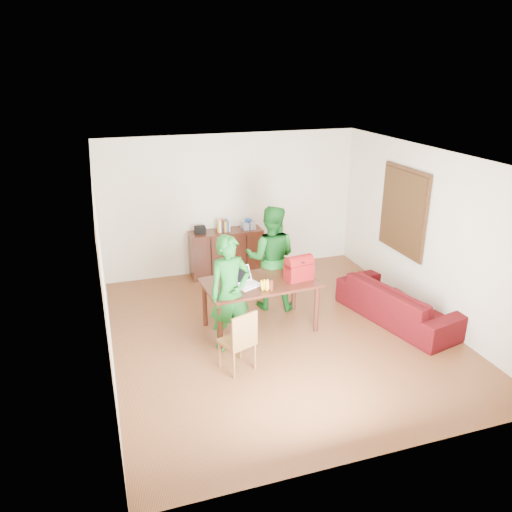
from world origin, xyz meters
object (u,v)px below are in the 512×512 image
object	(u,v)px
bottle	(271,284)
sofa	(398,302)
person_far	(271,258)
table	(260,288)
person_near	(230,293)
red_bag	(299,270)
chair	(238,352)
laptop	(248,283)

from	to	relation	value
bottle	sofa	world-z (taller)	bottle
person_far	table	bearing A→B (deg)	82.62
person_near	red_bag	xyz separation A→B (m)	(1.16, 0.27, 0.10)
table	sofa	xyz separation A→B (m)	(2.20, -0.42, -0.39)
sofa	red_bag	bearing A→B (deg)	65.64
chair	person_near	xyz separation A→B (m)	(0.07, 0.60, 0.59)
sofa	table	bearing A→B (deg)	66.07
chair	bottle	distance (m)	1.13
sofa	chair	bearing A→B (deg)	87.89
person_near	chair	bearing A→B (deg)	-104.91
table	person_near	size ratio (longest dim) A/B	1.03
table	person_far	distance (m)	0.82
person_far	red_bag	distance (m)	0.80
table	person_near	world-z (taller)	person_near
chair	bottle	xyz separation A→B (m)	(0.69, 0.64, 0.63)
person_near	person_far	bearing A→B (deg)	38.06
chair	sofa	size ratio (longest dim) A/B	0.42
table	red_bag	xyz separation A→B (m)	(0.59, -0.10, 0.25)
person_far	red_bag	xyz separation A→B (m)	(0.18, -0.78, 0.07)
table	laptop	xyz separation A→B (m)	(-0.22, -0.10, 0.15)
table	red_bag	bearing A→B (deg)	-13.05
red_bag	sofa	distance (m)	1.76
chair	red_bag	world-z (taller)	red_bag
red_bag	person_far	bearing A→B (deg)	94.31
table	laptop	distance (m)	0.28
red_bag	sofa	xyz separation A→B (m)	(1.61, -0.32, -0.64)
table	laptop	size ratio (longest dim) A/B	4.11
chair	sofa	bearing A→B (deg)	-9.39
table	bottle	bearing A→B (deg)	-83.97
person_near	person_far	xyz separation A→B (m)	(0.99, 1.05, 0.03)
table	sofa	world-z (taller)	table
bottle	red_bag	xyz separation A→B (m)	(0.54, 0.24, 0.06)
sofa	bottle	bearing A→B (deg)	74.69
chair	laptop	distance (m)	1.13
laptop	person_near	bearing A→B (deg)	-166.45
table	bottle	xyz separation A→B (m)	(0.06, -0.34, 0.19)
red_bag	sofa	size ratio (longest dim) A/B	0.19
table	chair	distance (m)	1.24
person_near	bottle	distance (m)	0.63
table	person_near	xyz separation A→B (m)	(-0.57, -0.37, 0.16)
chair	red_bag	xyz separation A→B (m)	(1.23, 0.88, 0.69)
bottle	sofa	size ratio (longest dim) A/B	0.08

